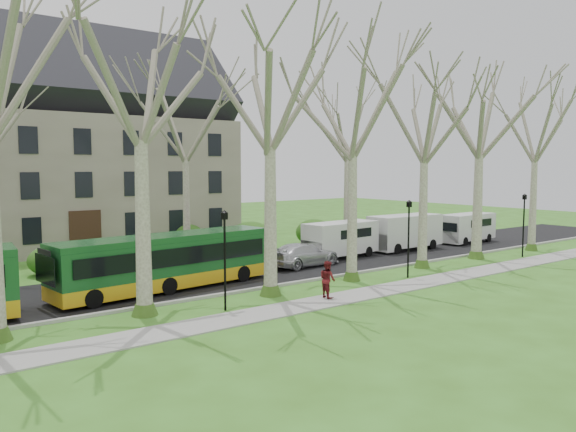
{
  "coord_description": "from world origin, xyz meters",
  "views": [
    {
      "loc": [
        -18.42,
        -21.8,
        6.29
      ],
      "look_at": [
        0.5,
        3.0,
        3.52
      ],
      "focal_mm": 35.0,
      "sensor_mm": 36.0,
      "label": 1
    }
  ],
  "objects_px": {
    "bus_follow": "(167,261)",
    "pedestrian_b": "(328,279)",
    "sedan": "(304,255)",
    "van_c": "(467,228)",
    "van_b": "(405,233)",
    "van_a": "(341,240)"
  },
  "relations": [
    {
      "from": "van_c",
      "to": "van_b",
      "type": "bearing_deg",
      "value": 174.44
    },
    {
      "from": "van_c",
      "to": "sedan",
      "type": "bearing_deg",
      "value": 178.64
    },
    {
      "from": "van_b",
      "to": "van_c",
      "type": "distance_m",
      "value": 7.2
    },
    {
      "from": "bus_follow",
      "to": "van_b",
      "type": "height_order",
      "value": "bus_follow"
    },
    {
      "from": "bus_follow",
      "to": "van_b",
      "type": "distance_m",
      "value": 20.05
    },
    {
      "from": "bus_follow",
      "to": "van_c",
      "type": "distance_m",
      "value": 27.21
    },
    {
      "from": "van_a",
      "to": "sedan",
      "type": "bearing_deg",
      "value": -169.96
    },
    {
      "from": "bus_follow",
      "to": "pedestrian_b",
      "type": "xyz_separation_m",
      "value": [
        5.29,
        -6.28,
        -0.56
      ]
    },
    {
      "from": "van_b",
      "to": "bus_follow",
      "type": "bearing_deg",
      "value": -174.11
    },
    {
      "from": "bus_follow",
      "to": "pedestrian_b",
      "type": "bearing_deg",
      "value": -56.08
    },
    {
      "from": "bus_follow",
      "to": "pedestrian_b",
      "type": "distance_m",
      "value": 8.23
    },
    {
      "from": "van_a",
      "to": "bus_follow",
      "type": "bearing_deg",
      "value": -176.01
    },
    {
      "from": "van_b",
      "to": "van_c",
      "type": "height_order",
      "value": "van_b"
    },
    {
      "from": "sedan",
      "to": "pedestrian_b",
      "type": "bearing_deg",
      "value": 143.83
    },
    {
      "from": "sedan",
      "to": "van_b",
      "type": "relative_size",
      "value": 0.84
    },
    {
      "from": "van_b",
      "to": "van_c",
      "type": "bearing_deg",
      "value": -1.89
    },
    {
      "from": "van_b",
      "to": "van_c",
      "type": "xyz_separation_m",
      "value": [
        7.19,
        -0.37,
        -0.13
      ]
    },
    {
      "from": "pedestrian_b",
      "to": "van_a",
      "type": "bearing_deg",
      "value": -38.3
    },
    {
      "from": "bus_follow",
      "to": "van_a",
      "type": "distance_m",
      "value": 13.89
    },
    {
      "from": "bus_follow",
      "to": "sedan",
      "type": "xyz_separation_m",
      "value": [
        9.67,
        0.94,
        -0.71
      ]
    },
    {
      "from": "van_a",
      "to": "van_b",
      "type": "distance_m",
      "value": 6.23
    },
    {
      "from": "sedan",
      "to": "van_a",
      "type": "distance_m",
      "value": 4.24
    }
  ]
}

